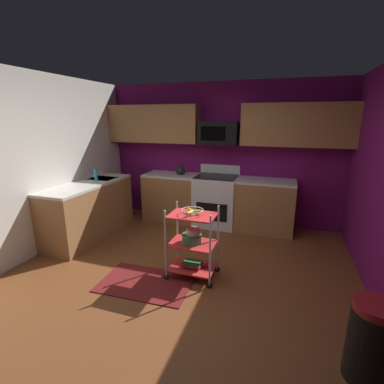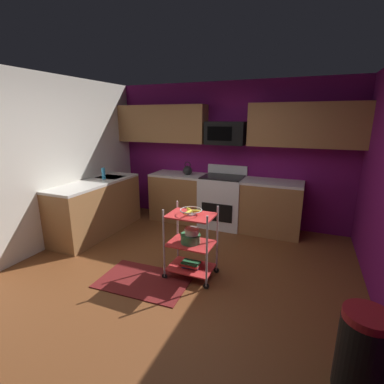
{
  "view_description": "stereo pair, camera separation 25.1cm",
  "coord_description": "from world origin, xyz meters",
  "px_view_note": "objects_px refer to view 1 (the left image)",
  "views": [
    {
      "loc": [
        1.17,
        -2.78,
        1.96
      ],
      "look_at": [
        0.08,
        0.48,
        1.05
      ],
      "focal_mm": 26.19,
      "sensor_mm": 36.0,
      "label": 1
    },
    {
      "loc": [
        1.41,
        -2.7,
        1.96
      ],
      "look_at": [
        0.08,
        0.48,
        1.05
      ],
      "focal_mm": 26.19,
      "sensor_mm": 36.0,
      "label": 2
    }
  ],
  "objects_px": {
    "fruit_bowl": "(192,211)",
    "dish_soap_bottle": "(96,175)",
    "trash_can": "(371,342)",
    "book_stack": "(192,264)",
    "oven_range": "(216,200)",
    "rolling_cart": "(192,243)",
    "mixing_bowl_large": "(192,238)",
    "kettle": "(181,171)",
    "microwave": "(219,133)",
    "mixing_bowl_small": "(193,231)"
  },
  "relations": [
    {
      "from": "microwave",
      "to": "mixing_bowl_large",
      "type": "relative_size",
      "value": 2.78
    },
    {
      "from": "microwave",
      "to": "trash_can",
      "type": "bearing_deg",
      "value": -56.94
    },
    {
      "from": "oven_range",
      "to": "microwave",
      "type": "xyz_separation_m",
      "value": [
        -0.0,
        0.1,
        1.22
      ]
    },
    {
      "from": "rolling_cart",
      "to": "trash_can",
      "type": "relative_size",
      "value": 1.39
    },
    {
      "from": "oven_range",
      "to": "mixing_bowl_small",
      "type": "relative_size",
      "value": 6.04
    },
    {
      "from": "fruit_bowl",
      "to": "rolling_cart",
      "type": "bearing_deg",
      "value": 116.57
    },
    {
      "from": "mixing_bowl_small",
      "to": "trash_can",
      "type": "distance_m",
      "value": 1.99
    },
    {
      "from": "oven_range",
      "to": "rolling_cart",
      "type": "height_order",
      "value": "oven_range"
    },
    {
      "from": "fruit_bowl",
      "to": "kettle",
      "type": "relative_size",
      "value": 1.03
    },
    {
      "from": "trash_can",
      "to": "book_stack",
      "type": "bearing_deg",
      "value": 151.25
    },
    {
      "from": "kettle",
      "to": "dish_soap_bottle",
      "type": "relative_size",
      "value": 1.32
    },
    {
      "from": "rolling_cart",
      "to": "kettle",
      "type": "xyz_separation_m",
      "value": [
        -0.85,
        1.85,
        0.54
      ]
    },
    {
      "from": "fruit_bowl",
      "to": "trash_can",
      "type": "xyz_separation_m",
      "value": [
        1.74,
        -0.95,
        -0.55
      ]
    },
    {
      "from": "microwave",
      "to": "fruit_bowl",
      "type": "distance_m",
      "value": 2.13
    },
    {
      "from": "fruit_bowl",
      "to": "oven_range",
      "type": "bearing_deg",
      "value": 94.77
    },
    {
      "from": "oven_range",
      "to": "microwave",
      "type": "relative_size",
      "value": 1.57
    },
    {
      "from": "mixing_bowl_small",
      "to": "trash_can",
      "type": "height_order",
      "value": "trash_can"
    },
    {
      "from": "oven_range",
      "to": "kettle",
      "type": "xyz_separation_m",
      "value": [
        -0.7,
        -0.0,
        0.52
      ]
    },
    {
      "from": "microwave",
      "to": "trash_can",
      "type": "xyz_separation_m",
      "value": [
        1.89,
        -2.91,
        -1.37
      ]
    },
    {
      "from": "microwave",
      "to": "fruit_bowl",
      "type": "height_order",
      "value": "microwave"
    },
    {
      "from": "mixing_bowl_large",
      "to": "kettle",
      "type": "xyz_separation_m",
      "value": [
        -0.84,
        1.85,
        0.48
      ]
    },
    {
      "from": "dish_soap_bottle",
      "to": "microwave",
      "type": "bearing_deg",
      "value": 29.46
    },
    {
      "from": "oven_range",
      "to": "mixing_bowl_large",
      "type": "relative_size",
      "value": 4.37
    },
    {
      "from": "rolling_cart",
      "to": "book_stack",
      "type": "bearing_deg",
      "value": 63.43
    },
    {
      "from": "dish_soap_bottle",
      "to": "trash_can",
      "type": "xyz_separation_m",
      "value": [
        3.78,
        -1.85,
        -0.69
      ]
    },
    {
      "from": "kettle",
      "to": "trash_can",
      "type": "distance_m",
      "value": 3.87
    },
    {
      "from": "microwave",
      "to": "dish_soap_bottle",
      "type": "distance_m",
      "value": 2.27
    },
    {
      "from": "oven_range",
      "to": "mixing_bowl_small",
      "type": "distance_m",
      "value": 1.87
    },
    {
      "from": "oven_range",
      "to": "rolling_cart",
      "type": "relative_size",
      "value": 1.2
    },
    {
      "from": "mixing_bowl_large",
      "to": "trash_can",
      "type": "distance_m",
      "value": 2.0
    },
    {
      "from": "fruit_bowl",
      "to": "kettle",
      "type": "distance_m",
      "value": 2.04
    },
    {
      "from": "kettle",
      "to": "dish_soap_bottle",
      "type": "bearing_deg",
      "value": -141.19
    },
    {
      "from": "mixing_bowl_large",
      "to": "mixing_bowl_small",
      "type": "xyz_separation_m",
      "value": [
        0.02,
        -0.01,
        0.1
      ]
    },
    {
      "from": "oven_range",
      "to": "trash_can",
      "type": "relative_size",
      "value": 1.67
    },
    {
      "from": "microwave",
      "to": "book_stack",
      "type": "height_order",
      "value": "microwave"
    },
    {
      "from": "kettle",
      "to": "microwave",
      "type": "bearing_deg",
      "value": 8.86
    },
    {
      "from": "oven_range",
      "to": "mixing_bowl_large",
      "type": "distance_m",
      "value": 1.86
    },
    {
      "from": "oven_range",
      "to": "fruit_bowl",
      "type": "distance_m",
      "value": 1.9
    },
    {
      "from": "microwave",
      "to": "dish_soap_bottle",
      "type": "bearing_deg",
      "value": -150.54
    },
    {
      "from": "microwave",
      "to": "book_stack",
      "type": "xyz_separation_m",
      "value": [
        0.16,
        -1.96,
        -1.54
      ]
    },
    {
      "from": "mixing_bowl_small",
      "to": "kettle",
      "type": "xyz_separation_m",
      "value": [
        -0.87,
        1.85,
        0.38
      ]
    },
    {
      "from": "trash_can",
      "to": "dish_soap_bottle",
      "type": "bearing_deg",
      "value": 153.98
    },
    {
      "from": "microwave",
      "to": "mixing_bowl_large",
      "type": "xyz_separation_m",
      "value": [
        0.15,
        -1.96,
        -1.18
      ]
    },
    {
      "from": "rolling_cart",
      "to": "mixing_bowl_small",
      "type": "height_order",
      "value": "rolling_cart"
    },
    {
      "from": "microwave",
      "to": "rolling_cart",
      "type": "height_order",
      "value": "microwave"
    },
    {
      "from": "mixing_bowl_large",
      "to": "mixing_bowl_small",
      "type": "bearing_deg",
      "value": -17.11
    },
    {
      "from": "microwave",
      "to": "fruit_bowl",
      "type": "bearing_deg",
      "value": -85.47
    },
    {
      "from": "microwave",
      "to": "mixing_bowl_small",
      "type": "height_order",
      "value": "microwave"
    },
    {
      "from": "oven_range",
      "to": "mixing_bowl_large",
      "type": "xyz_separation_m",
      "value": [
        0.15,
        -1.85,
        0.04
      ]
    },
    {
      "from": "fruit_bowl",
      "to": "dish_soap_bottle",
      "type": "distance_m",
      "value": 2.23
    }
  ]
}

